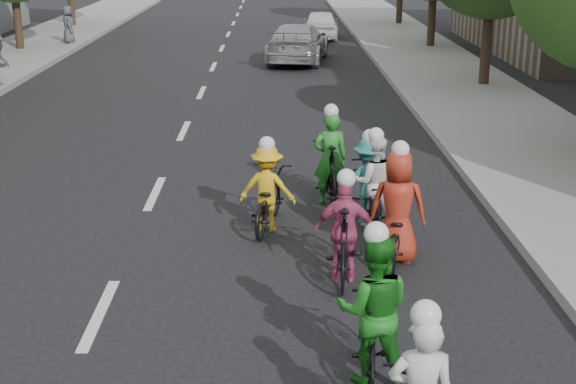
{
  "coord_description": "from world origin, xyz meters",
  "views": [
    {
      "loc": [
        2.26,
        -9.27,
        4.62
      ],
      "look_at": [
        2.44,
        1.94,
        1.0
      ],
      "focal_mm": 50.0,
      "sensor_mm": 36.0,
      "label": 1
    }
  ],
  "objects_px": {
    "cyclist_5": "(330,168)",
    "cyclist_6": "(374,190)",
    "follow_car_trail": "(321,24)",
    "cyclist_7": "(368,187)",
    "cyclist_2": "(267,195)",
    "cyclist_4": "(397,219)",
    "follow_car_lead": "(298,43)",
    "cyclist_1": "(373,321)",
    "spectator_2": "(68,25)",
    "cyclist_3": "(345,236)"
  },
  "relations": [
    {
      "from": "follow_car_trail",
      "to": "spectator_2",
      "type": "height_order",
      "value": "spectator_2"
    },
    {
      "from": "cyclist_5",
      "to": "cyclist_6",
      "type": "relative_size",
      "value": 0.99
    },
    {
      "from": "cyclist_7",
      "to": "cyclist_1",
      "type": "bearing_deg",
      "value": 82.84
    },
    {
      "from": "spectator_2",
      "to": "cyclist_5",
      "type": "bearing_deg",
      "value": -174.51
    },
    {
      "from": "cyclist_2",
      "to": "follow_car_trail",
      "type": "distance_m",
      "value": 25.21
    },
    {
      "from": "cyclist_1",
      "to": "cyclist_6",
      "type": "xyz_separation_m",
      "value": [
        0.59,
        4.88,
        -0.1
      ]
    },
    {
      "from": "cyclist_3",
      "to": "follow_car_trail",
      "type": "xyz_separation_m",
      "value": [
        1.17,
        27.13,
        0.04
      ]
    },
    {
      "from": "follow_car_lead",
      "to": "spectator_2",
      "type": "height_order",
      "value": "spectator_2"
    },
    {
      "from": "cyclist_3",
      "to": "follow_car_lead",
      "type": "distance_m",
      "value": 20.03
    },
    {
      "from": "cyclist_5",
      "to": "spectator_2",
      "type": "bearing_deg",
      "value": -67.33
    },
    {
      "from": "cyclist_2",
      "to": "cyclist_1",
      "type": "bearing_deg",
      "value": 114.9
    },
    {
      "from": "follow_car_lead",
      "to": "cyclist_5",
      "type": "bearing_deg",
      "value": 99.15
    },
    {
      "from": "cyclist_6",
      "to": "follow_car_lead",
      "type": "distance_m",
      "value": 17.86
    },
    {
      "from": "cyclist_1",
      "to": "cyclist_5",
      "type": "relative_size",
      "value": 0.97
    },
    {
      "from": "spectator_2",
      "to": "cyclist_3",
      "type": "bearing_deg",
      "value": -177.6
    },
    {
      "from": "cyclist_2",
      "to": "cyclist_6",
      "type": "relative_size",
      "value": 1.0
    },
    {
      "from": "cyclist_1",
      "to": "cyclist_3",
      "type": "distance_m",
      "value": 2.69
    },
    {
      "from": "cyclist_1",
      "to": "cyclist_7",
      "type": "height_order",
      "value": "cyclist_1"
    },
    {
      "from": "spectator_2",
      "to": "follow_car_lead",
      "type": "bearing_deg",
      "value": -134.23
    },
    {
      "from": "cyclist_3",
      "to": "cyclist_6",
      "type": "bearing_deg",
      "value": -101.06
    },
    {
      "from": "cyclist_1",
      "to": "cyclist_7",
      "type": "xyz_separation_m",
      "value": [
        0.5,
        4.94,
        -0.07
      ]
    },
    {
      "from": "cyclist_1",
      "to": "cyclist_5",
      "type": "bearing_deg",
      "value": -83.85
    },
    {
      "from": "cyclist_6",
      "to": "cyclist_7",
      "type": "distance_m",
      "value": 0.11
    },
    {
      "from": "cyclist_6",
      "to": "follow_car_trail",
      "type": "relative_size",
      "value": 0.49
    },
    {
      "from": "cyclist_3",
      "to": "spectator_2",
      "type": "distance_m",
      "value": 26.41
    },
    {
      "from": "cyclist_4",
      "to": "cyclist_6",
      "type": "bearing_deg",
      "value": -72.71
    },
    {
      "from": "cyclist_2",
      "to": "cyclist_7",
      "type": "distance_m",
      "value": 1.68
    },
    {
      "from": "cyclist_6",
      "to": "cyclist_4",
      "type": "bearing_deg",
      "value": 96.85
    },
    {
      "from": "cyclist_4",
      "to": "follow_car_lead",
      "type": "relative_size",
      "value": 0.37
    },
    {
      "from": "cyclist_3",
      "to": "cyclist_4",
      "type": "distance_m",
      "value": 1.07
    },
    {
      "from": "cyclist_1",
      "to": "follow_car_lead",
      "type": "relative_size",
      "value": 0.37
    },
    {
      "from": "cyclist_2",
      "to": "cyclist_5",
      "type": "bearing_deg",
      "value": -118.67
    },
    {
      "from": "follow_car_trail",
      "to": "follow_car_lead",
      "type": "bearing_deg",
      "value": 83.41
    },
    {
      "from": "follow_car_lead",
      "to": "spectator_2",
      "type": "relative_size",
      "value": 3.14
    },
    {
      "from": "cyclist_7",
      "to": "cyclist_2",
      "type": "bearing_deg",
      "value": 6.66
    },
    {
      "from": "cyclist_3",
      "to": "spectator_2",
      "type": "xyz_separation_m",
      "value": [
        -9.79,
        24.53,
        0.32
      ]
    },
    {
      "from": "cyclist_4",
      "to": "spectator_2",
      "type": "relative_size",
      "value": 1.16
    },
    {
      "from": "cyclist_6",
      "to": "cyclist_7",
      "type": "height_order",
      "value": "cyclist_6"
    },
    {
      "from": "cyclist_1",
      "to": "spectator_2",
      "type": "xyz_separation_m",
      "value": [
        -9.86,
        27.22,
        0.24
      ]
    },
    {
      "from": "cyclist_3",
      "to": "follow_car_lead",
      "type": "bearing_deg",
      "value": -83.92
    },
    {
      "from": "cyclist_6",
      "to": "follow_car_lead",
      "type": "xyz_separation_m",
      "value": [
        -0.76,
        17.84,
        0.12
      ]
    },
    {
      "from": "cyclist_4",
      "to": "follow_car_trail",
      "type": "relative_size",
      "value": 0.47
    },
    {
      "from": "cyclist_4",
      "to": "follow_car_trail",
      "type": "height_order",
      "value": "cyclist_4"
    },
    {
      "from": "cyclist_2",
      "to": "follow_car_trail",
      "type": "xyz_separation_m",
      "value": [
        2.26,
        25.11,
        0.09
      ]
    },
    {
      "from": "follow_car_trail",
      "to": "spectator_2",
      "type": "relative_size",
      "value": 2.46
    },
    {
      "from": "cyclist_1",
      "to": "follow_car_trail",
      "type": "xyz_separation_m",
      "value": [
        1.1,
        29.82,
        -0.03
      ]
    },
    {
      "from": "cyclist_5",
      "to": "cyclist_6",
      "type": "xyz_separation_m",
      "value": [
        0.65,
        -1.16,
        -0.05
      ]
    },
    {
      "from": "cyclist_3",
      "to": "follow_car_trail",
      "type": "height_order",
      "value": "cyclist_3"
    },
    {
      "from": "cyclist_5",
      "to": "follow_car_lead",
      "type": "height_order",
      "value": "cyclist_5"
    },
    {
      "from": "cyclist_6",
      "to": "follow_car_trail",
      "type": "bearing_deg",
      "value": -90.33
    }
  ]
}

